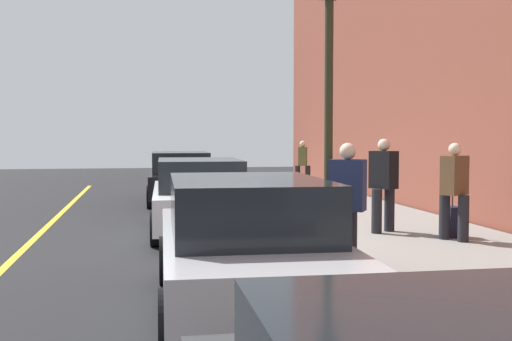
% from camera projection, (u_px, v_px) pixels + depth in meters
% --- Properties ---
extents(ground_plane, '(56.00, 56.00, 0.00)m').
position_uv_depth(ground_plane, '(205.00, 241.00, 11.72)').
color(ground_plane, black).
extents(sidewalk, '(28.00, 4.60, 0.15)m').
position_uv_depth(sidewalk, '(372.00, 232.00, 12.31)').
color(sidewalk, gray).
rests_on(sidewalk, ground).
extents(lane_stripe_centre, '(28.00, 0.14, 0.01)m').
position_uv_depth(lane_stripe_centre, '(26.00, 246.00, 11.14)').
color(lane_stripe_centre, gold).
rests_on(lane_stripe_centre, ground).
extents(snow_bank_curb, '(7.45, 0.56, 0.22)m').
position_uv_depth(snow_bank_curb, '(287.00, 278.00, 8.17)').
color(snow_bank_curb, white).
rests_on(snow_bank_curb, ground).
extents(parked_car_silver, '(4.65, 2.01, 1.51)m').
position_uv_depth(parked_car_silver, '(245.00, 245.00, 6.90)').
color(parked_car_silver, black).
rests_on(parked_car_silver, ground).
extents(parked_car_white, '(4.70, 2.02, 1.51)m').
position_uv_depth(parked_car_white, '(199.00, 196.00, 12.60)').
color(parked_car_white, black).
rests_on(parked_car_white, ground).
extents(parked_car_black, '(4.75, 2.01, 1.51)m').
position_uv_depth(parked_car_black, '(180.00, 177.00, 18.45)').
color(parked_car_black, black).
rests_on(parked_car_black, ground).
extents(pedestrian_olive_coat, '(0.52, 0.53, 1.67)m').
position_uv_depth(pedestrian_olive_coat, '(303.00, 163.00, 22.07)').
color(pedestrian_olive_coat, black).
rests_on(pedestrian_olive_coat, sidewalk).
extents(pedestrian_navy_coat, '(0.51, 0.55, 1.73)m').
position_uv_depth(pedestrian_navy_coat, '(347.00, 202.00, 8.43)').
color(pedestrian_navy_coat, black).
rests_on(pedestrian_navy_coat, sidewalk).
extents(pedestrian_black_coat, '(0.57, 0.53, 1.77)m').
position_uv_depth(pedestrian_black_coat, '(383.00, 183.00, 11.78)').
color(pedestrian_black_coat, black).
rests_on(pedestrian_black_coat, sidewalk).
extents(pedestrian_brown_coat, '(0.51, 0.54, 1.70)m').
position_uv_depth(pedestrian_brown_coat, '(454.00, 189.00, 10.84)').
color(pedestrian_brown_coat, black).
rests_on(pedestrian_brown_coat, sidewalk).
extents(traffic_light_pole, '(0.35, 0.26, 4.41)m').
position_uv_depth(traffic_light_pole, '(329.00, 52.00, 8.61)').
color(traffic_light_pole, '#2D2D19').
rests_on(traffic_light_pole, sidewalk).
extents(rolling_suitcase, '(0.34, 0.22, 0.91)m').
position_uv_depth(rolling_suitcase, '(452.00, 222.00, 11.25)').
color(rolling_suitcase, '#191E38').
rests_on(rolling_suitcase, sidewalk).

